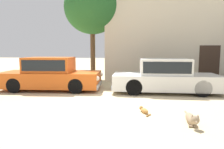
{
  "coord_description": "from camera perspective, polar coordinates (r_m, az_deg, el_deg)",
  "views": [
    {
      "loc": [
        1.21,
        -7.39,
        1.82
      ],
      "look_at": [
        0.33,
        0.2,
        0.9
      ],
      "focal_mm": 32.05,
      "sensor_mm": 36.0,
      "label": 1
    }
  ],
  "objects": [
    {
      "name": "ground_plane",
      "position": [
        7.71,
        -2.62,
        -6.8
      ],
      "size": [
        80.0,
        80.0,
        0.0
      ],
      "primitive_type": "plane",
      "color": "#CCB78E"
    },
    {
      "name": "stray_dog_spotted",
      "position": [
        5.4,
        21.72,
        -11.7
      ],
      "size": [
        0.21,
        1.08,
        0.37
      ],
      "rotation": [
        0.0,
        0.0,
        4.7
      ],
      "color": "#997F60",
      "rests_on": "ground_plane"
    },
    {
      "name": "stray_cat",
      "position": [
        6.04,
        9.11,
        -10.06
      ],
      "size": [
        0.33,
        0.61,
        0.16
      ],
      "rotation": [
        0.0,
        0.0,
        2.02
      ],
      "color": "#B77F3D",
      "rests_on": "ground_plane"
    },
    {
      "name": "acacia_tree_left",
      "position": [
        12.87,
        -5.63,
        18.5
      ],
      "size": [
        3.44,
        3.09,
        6.08
      ],
      "color": "brown",
      "rests_on": "ground_plane"
    },
    {
      "name": "parked_sedan_nearest",
      "position": [
        9.71,
        -17.08,
        0.17
      ],
      "size": [
        4.72,
        2.02,
        1.51
      ],
      "rotation": [
        0.0,
        0.0,
        0.06
      ],
      "color": "#D15619",
      "rests_on": "ground_plane"
    },
    {
      "name": "parked_sedan_second",
      "position": [
        8.99,
        14.8,
        -0.39
      ],
      "size": [
        4.65,
        1.77,
        1.47
      ],
      "rotation": [
        0.0,
        0.0,
        0.01
      ],
      "color": "silver",
      "rests_on": "ground_plane"
    }
  ]
}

